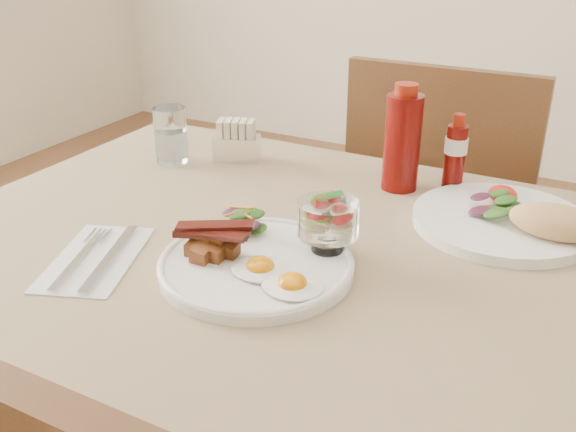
% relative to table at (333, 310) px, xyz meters
% --- Properties ---
extents(table, '(1.33, 0.88, 0.75)m').
position_rel_table_xyz_m(table, '(0.00, 0.00, 0.00)').
color(table, brown).
rests_on(table, ground).
extents(chair_far, '(0.42, 0.42, 0.93)m').
position_rel_table_xyz_m(chair_far, '(0.00, 0.66, -0.14)').
color(chair_far, brown).
rests_on(chair_far, ground).
extents(main_plate, '(0.28, 0.28, 0.02)m').
position_rel_table_xyz_m(main_plate, '(-0.09, -0.08, 0.10)').
color(main_plate, white).
rests_on(main_plate, table).
extents(fried_eggs, '(0.16, 0.12, 0.02)m').
position_rel_table_xyz_m(fried_eggs, '(-0.04, -0.11, 0.11)').
color(fried_eggs, white).
rests_on(fried_eggs, main_plate).
extents(bacon_potato_pile, '(0.12, 0.08, 0.05)m').
position_rel_table_xyz_m(bacon_potato_pile, '(-0.15, -0.10, 0.13)').
color(bacon_potato_pile, brown).
rests_on(bacon_potato_pile, main_plate).
extents(side_salad, '(0.08, 0.07, 0.04)m').
position_rel_table_xyz_m(side_salad, '(-0.15, -0.01, 0.12)').
color(side_salad, '#1F4B14').
rests_on(side_salad, main_plate).
extents(fruit_cup, '(0.09, 0.09, 0.09)m').
position_rel_table_xyz_m(fruit_cup, '(-0.01, -0.00, 0.15)').
color(fruit_cup, white).
rests_on(fruit_cup, main_plate).
extents(second_plate, '(0.30, 0.29, 0.07)m').
position_rel_table_xyz_m(second_plate, '(0.22, 0.22, 0.11)').
color(second_plate, white).
rests_on(second_plate, table).
extents(ketchup_bottle, '(0.07, 0.07, 0.20)m').
position_rel_table_xyz_m(ketchup_bottle, '(-0.01, 0.31, 0.18)').
color(ketchup_bottle, '#580705').
rests_on(ketchup_bottle, table).
extents(hot_sauce_bottle, '(0.04, 0.04, 0.14)m').
position_rel_table_xyz_m(hot_sauce_bottle, '(0.08, 0.34, 0.16)').
color(hot_sauce_bottle, '#580705').
rests_on(hot_sauce_bottle, table).
extents(sugar_caddy, '(0.10, 0.08, 0.08)m').
position_rel_table_xyz_m(sugar_caddy, '(-0.35, 0.29, 0.13)').
color(sugar_caddy, silver).
rests_on(sugar_caddy, table).
extents(water_glass, '(0.07, 0.07, 0.11)m').
position_rel_table_xyz_m(water_glass, '(-0.46, 0.22, 0.14)').
color(water_glass, white).
rests_on(water_glass, table).
extents(napkin_cutlery, '(0.18, 0.24, 0.01)m').
position_rel_table_xyz_m(napkin_cutlery, '(-0.31, -0.16, 0.09)').
color(napkin_cutlery, silver).
rests_on(napkin_cutlery, table).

